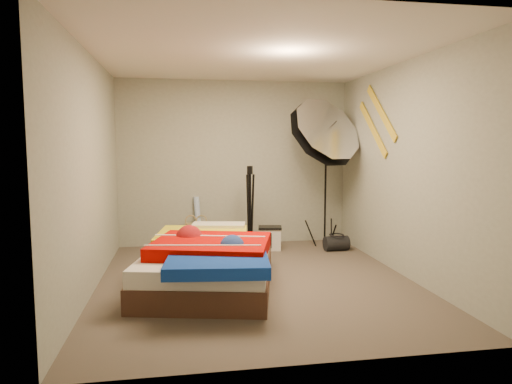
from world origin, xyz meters
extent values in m
plane|color=brown|center=(0.00, 0.00, 0.00)|extent=(4.00, 4.00, 0.00)
plane|color=silver|center=(0.00, 0.00, 2.50)|extent=(4.00, 4.00, 0.00)
plane|color=#9A9D8D|center=(0.00, 2.00, 1.25)|extent=(3.50, 0.00, 3.50)
plane|color=#9A9D8D|center=(0.00, -2.00, 1.25)|extent=(3.50, 0.00, 3.50)
plane|color=#9A9D8D|center=(-1.75, 0.00, 1.25)|extent=(0.00, 4.00, 4.00)
plane|color=#9A9D8D|center=(1.75, 0.00, 1.25)|extent=(0.00, 4.00, 4.00)
cube|color=tan|center=(-0.59, 1.90, 0.18)|extent=(0.37, 0.21, 0.36)
cylinder|color=#5485CC|center=(-0.57, 1.90, 0.37)|extent=(0.15, 0.23, 0.75)
cube|color=silver|center=(0.46, 1.49, 0.16)|extent=(0.35, 0.28, 0.31)
cylinder|color=black|center=(1.40, 1.26, 0.11)|extent=(0.36, 0.23, 0.21)
cube|color=gold|center=(1.73, 0.60, 1.95)|extent=(0.02, 0.91, 0.78)
cube|color=gold|center=(1.73, 0.85, 1.75)|extent=(0.02, 0.91, 0.78)
cube|color=#462A1E|center=(-0.53, -0.10, 0.12)|extent=(1.69, 2.11, 0.24)
cube|color=silver|center=(-0.53, -0.10, 0.33)|extent=(1.64, 2.07, 0.17)
cube|color=gold|center=(-0.58, 0.34, 0.45)|extent=(1.15, 1.04, 0.13)
cube|color=#BB0500|center=(-0.52, -0.24, 0.47)|extent=(1.40, 1.27, 0.15)
cube|color=#0F36A4|center=(-0.50, -0.82, 0.44)|extent=(1.02, 0.85, 0.11)
cube|color=#E2A3A6|center=(-0.36, 0.68, 0.49)|extent=(0.70, 0.41, 0.13)
cylinder|color=black|center=(1.33, 1.59, 0.89)|extent=(0.03, 0.03, 1.78)
cube|color=black|center=(1.33, 1.59, 1.73)|extent=(0.08, 0.08, 0.11)
cone|color=silver|center=(1.20, 1.39, 1.67)|extent=(1.21, 1.12, 1.31)
cylinder|color=black|center=(0.14, 1.37, 0.56)|extent=(0.05, 0.05, 1.12)
cube|color=black|center=(0.14, 1.37, 1.18)|extent=(0.09, 0.09, 0.12)
camera|label=1|loc=(-0.84, -4.96, 1.55)|focal=32.00mm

